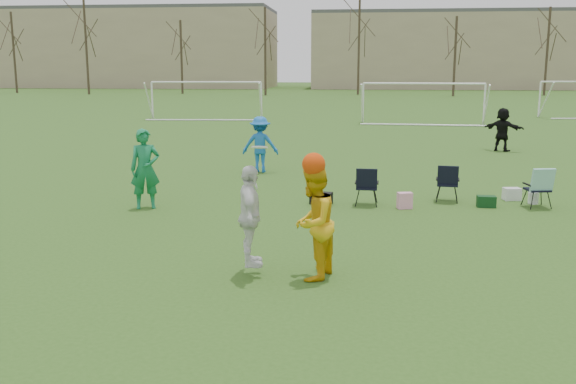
# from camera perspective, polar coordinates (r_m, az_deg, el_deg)

# --- Properties ---
(ground) EXTENTS (260.00, 260.00, 0.00)m
(ground) POSITION_cam_1_polar(r_m,az_deg,el_deg) (8.96, 5.49, -11.64)
(ground) COLOR #2F531A
(ground) RESTS_ON ground
(fielder_green_near) EXTENTS (0.84, 0.70, 1.97)m
(fielder_green_near) POSITION_cam_1_polar(r_m,az_deg,el_deg) (16.09, -12.59, 2.02)
(fielder_green_near) COLOR #157847
(fielder_green_near) RESTS_ON ground
(fielder_blue) EXTENTS (1.20, 0.71, 1.84)m
(fielder_blue) POSITION_cam_1_polar(r_m,az_deg,el_deg) (21.18, -2.48, 4.24)
(fielder_blue) COLOR blue
(fielder_blue) RESTS_ON ground
(fielder_black) EXTENTS (1.66, 1.38, 1.79)m
(fielder_black) POSITION_cam_1_polar(r_m,az_deg,el_deg) (27.92, 18.53, 5.30)
(fielder_black) COLOR black
(fielder_black) RESTS_ON ground
(center_contest) EXTENTS (1.81, 1.08, 2.21)m
(center_contest) POSITION_cam_1_polar(r_m,az_deg,el_deg) (10.51, 0.25, -2.42)
(center_contest) COLOR white
(center_contest) RESTS_ON ground
(sideline_setup) EXTENTS (8.29, 1.68, 1.81)m
(sideline_setup) POSITION_cam_1_polar(r_m,az_deg,el_deg) (16.96, 19.94, 0.57)
(sideline_setup) COLOR #103D1D
(sideline_setup) RESTS_ON ground
(goal_left) EXTENTS (7.39, 0.76, 2.46)m
(goal_left) POSITION_cam_1_polar(r_m,az_deg,el_deg) (43.47, -7.27, 9.04)
(goal_left) COLOR white
(goal_left) RESTS_ON ground
(goal_mid) EXTENTS (7.40, 0.63, 2.46)m
(goal_mid) POSITION_cam_1_polar(r_m,az_deg,el_deg) (40.49, 11.93, 8.74)
(goal_mid) COLOR white
(goal_mid) RESTS_ON ground
(tree_line) EXTENTS (110.28, 3.28, 11.40)m
(tree_line) POSITION_cam_1_polar(r_m,az_deg,el_deg) (78.13, 6.48, 12.28)
(tree_line) COLOR #382B21
(tree_line) RESTS_ON ground
(building_row) EXTENTS (126.00, 16.00, 13.00)m
(building_row) POSITION_cam_1_polar(r_m,az_deg,el_deg) (104.51, 10.10, 12.37)
(building_row) COLOR tan
(building_row) RESTS_ON ground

